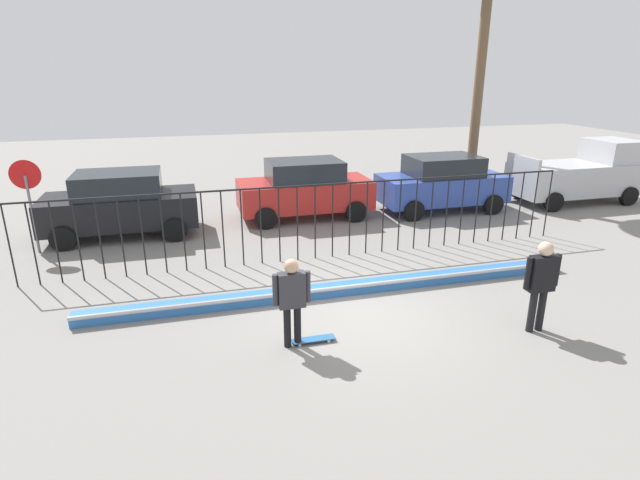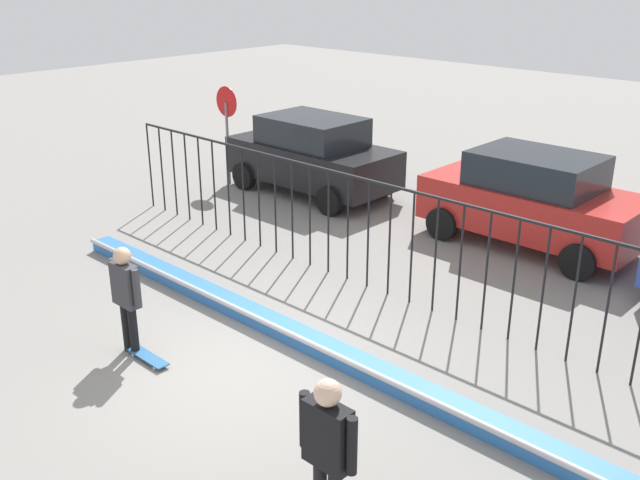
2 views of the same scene
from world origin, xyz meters
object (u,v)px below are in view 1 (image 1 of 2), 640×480
(skateboarder, at_px, (292,295))
(skateboard, at_px, (313,339))
(parked_car_red, at_px, (305,189))
(stop_sign, at_px, (29,194))
(parked_car_black, at_px, (121,204))
(pickup_truck, at_px, (581,174))
(camera_operator, at_px, (541,278))
(parked_car_blue, at_px, (442,183))

(skateboarder, relative_size, skateboard, 2.08)
(parked_car_red, xyz_separation_m, stop_sign, (-7.73, -1.38, 0.64))
(parked_car_black, xyz_separation_m, parked_car_red, (5.63, 0.47, 0.00))
(skateboarder, distance_m, parked_car_black, 8.24)
(skateboarder, height_order, pickup_truck, pickup_truck)
(camera_operator, bearing_deg, pickup_truck, -75.28)
(parked_car_blue, bearing_deg, skateboard, -131.62)
(parked_car_black, height_order, stop_sign, stop_sign)
(parked_car_red, distance_m, pickup_truck, 10.30)
(skateboarder, distance_m, camera_operator, 4.58)
(skateboard, bearing_deg, parked_car_red, 94.08)
(parked_car_red, relative_size, parked_car_blue, 1.00)
(skateboarder, bearing_deg, skateboard, -19.20)
(skateboard, height_order, pickup_truck, pickup_truck)
(camera_operator, distance_m, parked_car_red, 8.93)
(camera_operator, bearing_deg, skateboarder, 51.15)
(parked_car_blue, relative_size, pickup_truck, 0.91)
(skateboard, xyz_separation_m, parked_car_red, (1.77, 7.93, 0.91))
(skateboarder, height_order, parked_car_red, parked_car_red)
(skateboard, height_order, camera_operator, camera_operator)
(skateboard, distance_m, stop_sign, 8.98)
(parked_car_red, bearing_deg, camera_operator, -75.37)
(pickup_truck, relative_size, stop_sign, 1.88)
(stop_sign, bearing_deg, parked_car_black, 23.42)
(parked_car_blue, relative_size, stop_sign, 1.72)
(skateboard, relative_size, camera_operator, 0.45)
(skateboarder, distance_m, parked_car_red, 8.23)
(camera_operator, xyz_separation_m, parked_car_red, (-2.38, 8.60, -0.10))
(camera_operator, distance_m, pickup_truck, 11.22)
(parked_car_black, bearing_deg, stop_sign, -160.79)
(camera_operator, xyz_separation_m, stop_sign, (-10.10, 7.23, 0.55))
(skateboard, height_order, parked_car_blue, parked_car_blue)
(parked_car_blue, bearing_deg, parked_car_black, 179.77)
(camera_operator, relative_size, parked_car_red, 0.41)
(skateboard, xyz_separation_m, stop_sign, (-5.95, 6.55, 1.56))
(pickup_truck, distance_m, stop_sign, 18.03)
(parked_car_black, relative_size, parked_car_blue, 1.00)
(skateboarder, xyz_separation_m, parked_car_blue, (6.92, 7.55, -0.02))
(parked_car_red, height_order, pickup_truck, pickup_truck)
(skateboard, bearing_deg, camera_operator, 7.39)
(parked_car_blue, bearing_deg, parked_car_red, 174.62)
(parked_car_black, height_order, parked_car_blue, same)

